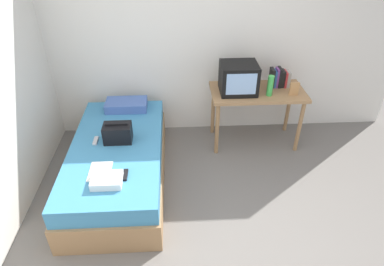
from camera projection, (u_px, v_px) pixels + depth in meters
The scene contains 14 objects.
ground_plane at pixel (217, 235), 3.26m from camera, with size 8.00×8.00×0.00m, color slate.
wall_back at pixel (203, 37), 4.19m from camera, with size 5.20×0.10×2.60m, color silver.
bed at pixel (119, 163), 3.78m from camera, with size 1.00×2.00×0.52m.
desk at pixel (257, 97), 4.22m from camera, with size 1.16×0.60×0.76m.
tv at pixel (239, 78), 4.04m from camera, with size 0.44×0.39×0.36m.
water_bottle at pixel (270, 86), 3.99m from camera, with size 0.07×0.07×0.25m, color green.
book_row at pixel (279, 78), 4.21m from camera, with size 0.24×0.15×0.24m.
picture_frame at pixel (294, 89), 4.02m from camera, with size 0.11×0.02×0.16m, color #B27F4C.
pillow at pixel (126, 105), 4.24m from camera, with size 0.51×0.29×0.11m, color #4766AD.
handbag at pixel (118, 133), 3.63m from camera, with size 0.30×0.20×0.23m.
magazine at pixel (100, 171), 3.26m from camera, with size 0.21×0.29×0.01m, color white.
remote_dark at pixel (125, 175), 3.20m from camera, with size 0.04×0.16×0.02m, color black.
remote_silver at pixel (96, 141), 3.67m from camera, with size 0.04×0.14×0.02m, color #B7B7BC.
folded_towel at pixel (107, 180), 3.10m from camera, with size 0.28×0.22×0.07m, color white.
Camera 1 is at (-0.36, -2.14, 2.65)m, focal length 31.45 mm.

